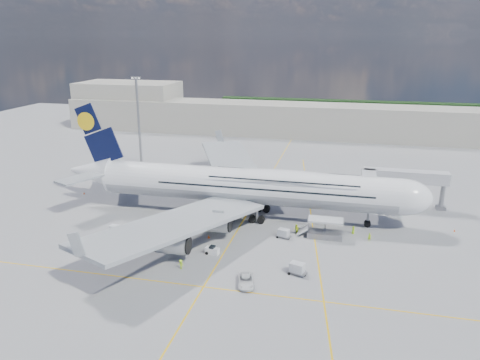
% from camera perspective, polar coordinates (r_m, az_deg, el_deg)
% --- Properties ---
extents(ground, '(300.00, 300.00, 0.00)m').
position_cam_1_polar(ground, '(90.76, -0.66, -6.69)').
color(ground, gray).
rests_on(ground, ground).
extents(taxi_line_main, '(0.25, 220.00, 0.01)m').
position_cam_1_polar(taxi_line_main, '(90.76, -0.66, -6.68)').
color(taxi_line_main, yellow).
rests_on(taxi_line_main, ground).
extents(taxi_line_cross, '(120.00, 0.25, 0.01)m').
position_cam_1_polar(taxi_line_cross, '(73.61, -4.47, -12.85)').
color(taxi_line_cross, yellow).
rests_on(taxi_line_cross, ground).
extents(taxi_line_diag, '(14.16, 99.06, 0.01)m').
position_cam_1_polar(taxi_line_diag, '(97.90, 8.77, -5.05)').
color(taxi_line_diag, yellow).
rests_on(taxi_line_diag, ground).
extents(airliner, '(77.26, 79.15, 23.71)m').
position_cam_1_polar(airliner, '(97.34, 0.88, -0.66)').
color(airliner, white).
rests_on(airliner, ground).
extents(jet_bridge, '(18.80, 12.10, 8.50)m').
position_cam_1_polar(jet_bridge, '(106.23, 17.96, 0.01)').
color(jet_bridge, '#B7B7BC').
rests_on(jet_bridge, ground).
extents(cargo_loader, '(8.53, 3.20, 3.67)m').
position_cam_1_polar(cargo_loader, '(90.74, 10.21, -6.12)').
color(cargo_loader, silver).
rests_on(cargo_loader, ground).
extents(light_mast, '(3.00, 0.70, 25.50)m').
position_cam_1_polar(light_mast, '(141.04, -12.26, 7.26)').
color(light_mast, gray).
rests_on(light_mast, ground).
extents(terminal, '(180.00, 16.00, 12.00)m').
position_cam_1_polar(terminal, '(179.28, 6.66, 7.29)').
color(terminal, '#B2AD9E').
rests_on(terminal, ground).
extents(hangar, '(40.00, 22.00, 18.00)m').
position_cam_1_polar(hangar, '(203.54, -13.34, 9.00)').
color(hangar, '#B2AD9E').
rests_on(hangar, ground).
extents(tree_line, '(160.00, 6.00, 8.00)m').
position_cam_1_polar(tree_line, '(223.81, 18.37, 8.01)').
color(tree_line, '#193814').
rests_on(tree_line, ground).
extents(dolly_row_a, '(3.51, 2.48, 0.47)m').
position_cam_1_polar(dolly_row_a, '(86.30, -10.85, -8.08)').
color(dolly_row_a, gray).
rests_on(dolly_row_a, ground).
extents(dolly_row_b, '(3.56, 2.71, 0.46)m').
position_cam_1_polar(dolly_row_b, '(91.21, -12.03, -6.72)').
color(dolly_row_b, gray).
rests_on(dolly_row_b, ground).
extents(dolly_row_c, '(2.72, 1.66, 1.64)m').
position_cam_1_polar(dolly_row_c, '(90.73, -10.77, -6.41)').
color(dolly_row_c, gray).
rests_on(dolly_row_c, ground).
extents(dolly_back, '(2.74, 1.60, 1.68)m').
position_cam_1_polar(dolly_back, '(94.13, -15.00, -5.81)').
color(dolly_back, gray).
rests_on(dolly_back, ground).
extents(dolly_nose_far, '(3.41, 2.48, 1.94)m').
position_cam_1_polar(dolly_nose_far, '(76.95, 6.98, -10.62)').
color(dolly_nose_far, gray).
rests_on(dolly_nose_far, ground).
extents(dolly_nose_near, '(3.07, 2.26, 1.74)m').
position_cam_1_polar(dolly_nose_near, '(89.54, 5.32, -6.46)').
color(dolly_nose_near, gray).
rests_on(dolly_nose_near, ground).
extents(baggage_tug, '(2.61, 1.54, 1.53)m').
position_cam_1_polar(baggage_tug, '(83.13, -3.40, -8.57)').
color(baggage_tug, white).
rests_on(baggage_tug, ground).
extents(catering_truck_inner, '(6.13, 3.12, 3.50)m').
position_cam_1_polar(catering_truck_inner, '(109.41, -0.54, -1.48)').
color(catering_truck_inner, gray).
rests_on(catering_truck_inner, ground).
extents(catering_truck_outer, '(6.22, 3.21, 3.54)m').
position_cam_1_polar(catering_truck_outer, '(126.90, -0.76, 1.19)').
color(catering_truck_outer, gray).
rests_on(catering_truck_outer, ground).
extents(service_van, '(3.42, 5.47, 1.41)m').
position_cam_1_polar(service_van, '(73.55, 0.71, -12.20)').
color(service_van, silver).
rests_on(service_van, ground).
extents(crew_nose, '(0.64, 0.46, 1.62)m').
position_cam_1_polar(crew_nose, '(90.98, 15.50, -6.74)').
color(crew_nose, '#A9E117').
rests_on(crew_nose, ground).
extents(crew_loader, '(1.19, 1.23, 2.00)m').
position_cam_1_polar(crew_loader, '(91.27, 6.89, -5.99)').
color(crew_loader, '#DDFF1A').
rests_on(crew_loader, ground).
extents(crew_wing, '(0.56, 1.07, 1.75)m').
position_cam_1_polar(crew_wing, '(94.64, -8.85, -5.29)').
color(crew_wing, '#D5E918').
rests_on(crew_wing, ground).
extents(crew_van, '(0.82, 0.93, 1.60)m').
position_cam_1_polar(crew_van, '(93.45, 13.64, -5.94)').
color(crew_van, '#BAF81A').
rests_on(crew_van, ground).
extents(crew_tug, '(1.21, 0.89, 1.67)m').
position_cam_1_polar(crew_tug, '(78.61, -7.23, -10.17)').
color(crew_tug, '#ABE718').
rests_on(crew_tug, ground).
extents(cone_nose, '(0.37, 0.37, 0.48)m').
position_cam_1_polar(cone_nose, '(101.19, 24.68, -5.61)').
color(cone_nose, '#FF540D').
rests_on(cone_nose, ground).
extents(cone_wing_left_inner, '(0.39, 0.39, 0.49)m').
position_cam_1_polar(cone_wing_left_inner, '(119.16, 2.80, -0.62)').
color(cone_wing_left_inner, '#FF540D').
rests_on(cone_wing_left_inner, ground).
extents(cone_wing_left_outer, '(0.44, 0.44, 0.56)m').
position_cam_1_polar(cone_wing_left_outer, '(121.31, -4.45, -0.31)').
color(cone_wing_left_outer, '#FF540D').
rests_on(cone_wing_left_outer, ground).
extents(cone_wing_right_inner, '(0.48, 0.48, 0.62)m').
position_cam_1_polar(cone_wing_right_inner, '(89.41, -3.83, -6.91)').
color(cone_wing_right_inner, '#FF540D').
rests_on(cone_wing_right_inner, ground).
extents(cone_wing_right_outer, '(0.38, 0.38, 0.48)m').
position_cam_1_polar(cone_wing_right_outer, '(87.91, -9.72, -7.62)').
color(cone_wing_right_outer, '#FF540D').
rests_on(cone_wing_right_outer, ground).
extents(cone_tail, '(0.43, 0.43, 0.55)m').
position_cam_1_polar(cone_tail, '(119.07, -18.48, -1.53)').
color(cone_tail, '#FF540D').
rests_on(cone_tail, ground).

